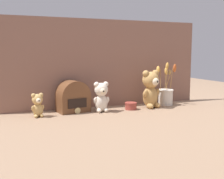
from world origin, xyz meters
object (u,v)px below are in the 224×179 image
(teddy_bear_medium, at_px, (101,96))
(vintage_radio, at_px, (73,99))
(teddy_bear_small, at_px, (38,105))
(decorative_tin_tall, at_px, (131,106))
(teddy_bear_large, at_px, (151,88))
(flower_vase, at_px, (166,94))

(teddy_bear_medium, distance_m, vintage_radio, 0.19)
(teddy_bear_small, height_order, vintage_radio, vintage_radio)
(vintage_radio, xyz_separation_m, decorative_tin_tall, (0.38, -0.07, -0.06))
(teddy_bear_large, xyz_separation_m, flower_vase, (0.15, 0.05, -0.06))
(teddy_bear_small, bearing_deg, decorative_tin_tall, -0.13)
(teddy_bear_large, height_order, teddy_bear_small, teddy_bear_large)
(teddy_bear_medium, height_order, teddy_bear_small, teddy_bear_medium)
(vintage_radio, bearing_deg, teddy_bear_medium, -21.91)
(teddy_bear_medium, xyz_separation_m, teddy_bear_small, (-0.41, -0.00, -0.03))
(teddy_bear_small, bearing_deg, flower_vase, 3.49)
(teddy_bear_medium, height_order, flower_vase, flower_vase)
(teddy_bear_large, height_order, decorative_tin_tall, teddy_bear_large)
(flower_vase, relative_size, decorative_tin_tall, 3.82)
(flower_vase, xyz_separation_m, vintage_radio, (-0.70, 0.01, 0.01))
(teddy_bear_large, bearing_deg, decorative_tin_tall, -177.07)
(teddy_bear_large, relative_size, teddy_bear_medium, 1.33)
(teddy_bear_medium, height_order, vintage_radio, vintage_radio)
(decorative_tin_tall, bearing_deg, teddy_bear_medium, 179.21)
(flower_vase, bearing_deg, teddy_bear_medium, -173.98)
(teddy_bear_medium, relative_size, teddy_bear_small, 1.36)
(teddy_bear_medium, distance_m, decorative_tin_tall, 0.23)
(teddy_bear_large, xyz_separation_m, vintage_radio, (-0.54, 0.06, -0.05))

